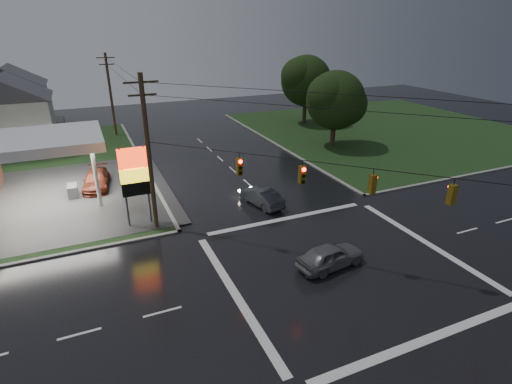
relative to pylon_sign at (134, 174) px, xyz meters
name	(u,v)px	position (x,y,z in m)	size (l,w,h in m)	color
ground	(340,265)	(10.50, -10.50, -4.01)	(120.00, 120.00, 0.00)	black
grass_ne	(388,129)	(36.50, 15.50, -3.97)	(36.00, 36.00, 0.08)	black
pylon_sign	(134,174)	(0.00, 0.00, 0.00)	(2.00, 0.35, 6.00)	#59595E
utility_pole_nw	(149,153)	(1.00, -1.00, 1.71)	(2.20, 0.32, 11.00)	#382619
utility_pole_n	(111,94)	(1.00, 27.50, 1.46)	(2.20, 0.32, 10.50)	#382619
traffic_signals	(350,166)	(10.52, -10.52, 2.47)	(26.87, 26.87, 1.47)	black
house_near	(9,112)	(-10.45, 25.50, 0.39)	(11.05, 8.48, 8.60)	silver
house_far	(11,97)	(-11.45, 37.50, 0.39)	(11.05, 8.48, 8.60)	silver
tree_ne_near	(336,100)	(24.64, 11.49, 1.55)	(7.99, 6.80, 8.98)	black
tree_ne_far	(307,81)	(27.65, 23.49, 2.17)	(8.46, 7.20, 9.80)	black
car_north	(262,197)	(9.70, -0.48, -3.29)	(1.53, 4.38, 1.44)	#22252A
car_crossing	(331,256)	(9.83, -10.38, -3.26)	(1.77, 4.41, 1.50)	slate
car_pump	(96,180)	(-2.50, 8.90, -3.26)	(2.11, 5.20, 1.51)	#602416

